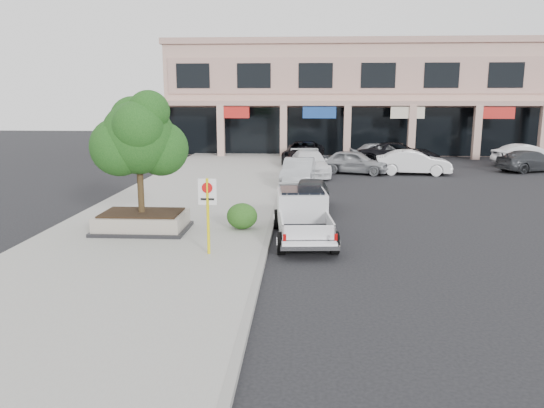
{
  "coord_description": "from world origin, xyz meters",
  "views": [
    {
      "loc": [
        -0.36,
        -15.13,
        4.8
      ],
      "look_at": [
        -1.37,
        1.5,
        1.43
      ],
      "focal_mm": 35.0,
      "sensor_mm": 36.0,
      "label": 1
    }
  ],
  "objects_px": {
    "planter": "(142,222)",
    "curb_car_b": "(299,172)",
    "curb_car_c": "(309,163)",
    "lot_car_d": "(399,154)",
    "lot_car_b": "(413,162)",
    "curb_car_d": "(304,153)",
    "lot_car_f": "(528,155)",
    "curb_car_a": "(310,195)",
    "lot_car_a": "(354,162)",
    "planter_tree": "(143,138)",
    "pickup_truck": "(304,217)",
    "no_parking_sign": "(208,206)",
    "lot_car_c": "(531,161)",
    "lot_car_e": "(383,153)"
  },
  "relations": [
    {
      "from": "lot_car_e",
      "to": "curb_car_b",
      "type": "bearing_deg",
      "value": 142.6
    },
    {
      "from": "lot_car_a",
      "to": "lot_car_d",
      "type": "height_order",
      "value": "lot_car_d"
    },
    {
      "from": "lot_car_a",
      "to": "planter_tree",
      "type": "bearing_deg",
      "value": 169.17
    },
    {
      "from": "planter_tree",
      "to": "curb_car_d",
      "type": "relative_size",
      "value": 0.67
    },
    {
      "from": "no_parking_sign",
      "to": "lot_car_b",
      "type": "xyz_separation_m",
      "value": [
        9.7,
        18.34,
        -0.87
      ]
    },
    {
      "from": "lot_car_a",
      "to": "lot_car_e",
      "type": "bearing_deg",
      "value": -9.4
    },
    {
      "from": "curb_car_d",
      "to": "lot_car_b",
      "type": "bearing_deg",
      "value": -29.04
    },
    {
      "from": "curb_car_a",
      "to": "pickup_truck",
      "type": "bearing_deg",
      "value": -89.95
    },
    {
      "from": "curb_car_a",
      "to": "lot_car_b",
      "type": "relative_size",
      "value": 0.87
    },
    {
      "from": "planter",
      "to": "curb_car_c",
      "type": "xyz_separation_m",
      "value": [
        6.01,
        14.81,
        0.28
      ]
    },
    {
      "from": "pickup_truck",
      "to": "curb_car_c",
      "type": "height_order",
      "value": "pickup_truck"
    },
    {
      "from": "lot_car_b",
      "to": "lot_car_e",
      "type": "bearing_deg",
      "value": 18.94
    },
    {
      "from": "no_parking_sign",
      "to": "lot_car_c",
      "type": "bearing_deg",
      "value": 48.8
    },
    {
      "from": "lot_car_b",
      "to": "planter",
      "type": "bearing_deg",
      "value": 146.47
    },
    {
      "from": "curb_car_c",
      "to": "lot_car_d",
      "type": "xyz_separation_m",
      "value": [
        6.43,
        5.56,
        0.05
      ]
    },
    {
      "from": "lot_car_a",
      "to": "lot_car_f",
      "type": "height_order",
      "value": "lot_car_f"
    },
    {
      "from": "curb_car_b",
      "to": "lot_car_b",
      "type": "bearing_deg",
      "value": 38.92
    },
    {
      "from": "lot_car_e",
      "to": "pickup_truck",
      "type": "bearing_deg",
      "value": 159.08
    },
    {
      "from": "planter",
      "to": "lot_car_b",
      "type": "bearing_deg",
      "value": 51.38
    },
    {
      "from": "curb_car_c",
      "to": "curb_car_d",
      "type": "xyz_separation_m",
      "value": [
        -0.34,
        5.53,
        0.06
      ]
    },
    {
      "from": "lot_car_d",
      "to": "lot_car_f",
      "type": "bearing_deg",
      "value": -84.02
    },
    {
      "from": "planter",
      "to": "planter_tree",
      "type": "xyz_separation_m",
      "value": [
        0.13,
        0.15,
        2.94
      ]
    },
    {
      "from": "planter_tree",
      "to": "pickup_truck",
      "type": "height_order",
      "value": "planter_tree"
    },
    {
      "from": "curb_car_a",
      "to": "curb_car_c",
      "type": "xyz_separation_m",
      "value": [
        0.03,
        10.33,
        0.08
      ]
    },
    {
      "from": "lot_car_f",
      "to": "curb_car_c",
      "type": "bearing_deg",
      "value": 107.99
    },
    {
      "from": "planter",
      "to": "curb_car_b",
      "type": "height_order",
      "value": "curb_car_b"
    },
    {
      "from": "planter",
      "to": "lot_car_b",
      "type": "height_order",
      "value": "lot_car_b"
    },
    {
      "from": "lot_car_b",
      "to": "lot_car_e",
      "type": "xyz_separation_m",
      "value": [
        -1.2,
        4.85,
        0.07
      ]
    },
    {
      "from": "curb_car_a",
      "to": "curb_car_b",
      "type": "xyz_separation_m",
      "value": [
        -0.58,
        6.41,
        0.07
      ]
    },
    {
      "from": "planter_tree",
      "to": "curb_car_d",
      "type": "bearing_deg",
      "value": 74.68
    },
    {
      "from": "curb_car_d",
      "to": "no_parking_sign",
      "type": "bearing_deg",
      "value": -92.05
    },
    {
      "from": "curb_car_c",
      "to": "lot_car_d",
      "type": "height_order",
      "value": "lot_car_d"
    },
    {
      "from": "planter",
      "to": "lot_car_e",
      "type": "bearing_deg",
      "value": 61.1
    },
    {
      "from": "curb_car_d",
      "to": "lot_car_a",
      "type": "height_order",
      "value": "curb_car_d"
    },
    {
      "from": "curb_car_b",
      "to": "lot_car_a",
      "type": "relative_size",
      "value": 1.04
    },
    {
      "from": "pickup_truck",
      "to": "curb_car_d",
      "type": "relative_size",
      "value": 0.86
    },
    {
      "from": "lot_car_b",
      "to": "lot_car_f",
      "type": "relative_size",
      "value": 0.98
    },
    {
      "from": "no_parking_sign",
      "to": "planter",
      "type": "bearing_deg",
      "value": 137.14
    },
    {
      "from": "curb_car_d",
      "to": "lot_car_e",
      "type": "bearing_deg",
      "value": 7.1
    },
    {
      "from": "pickup_truck",
      "to": "lot_car_e",
      "type": "bearing_deg",
      "value": 70.1
    },
    {
      "from": "curb_car_d",
      "to": "planter",
      "type": "bearing_deg",
      "value": -100.6
    },
    {
      "from": "pickup_truck",
      "to": "curb_car_c",
      "type": "relative_size",
      "value": 0.98
    },
    {
      "from": "planter",
      "to": "curb_car_b",
      "type": "distance_m",
      "value": 12.16
    },
    {
      "from": "curb_car_d",
      "to": "lot_car_d",
      "type": "bearing_deg",
      "value": 5.21
    },
    {
      "from": "lot_car_a",
      "to": "lot_car_f",
      "type": "xyz_separation_m",
      "value": [
        12.49,
        4.31,
        0.02
      ]
    },
    {
      "from": "lot_car_b",
      "to": "curb_car_d",
      "type": "bearing_deg",
      "value": 61.09
    },
    {
      "from": "curb_car_b",
      "to": "lot_car_f",
      "type": "distance_m",
      "value": 18.46
    },
    {
      "from": "planter",
      "to": "curb_car_d",
      "type": "bearing_deg",
      "value": 74.44
    },
    {
      "from": "curb_car_b",
      "to": "lot_car_d",
      "type": "xyz_separation_m",
      "value": [
        7.04,
        9.48,
        0.06
      ]
    },
    {
      "from": "lot_car_c",
      "to": "lot_car_d",
      "type": "distance_m",
      "value": 8.53
    }
  ]
}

